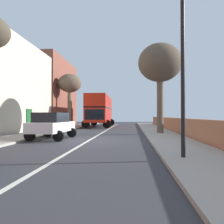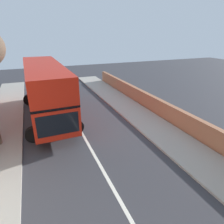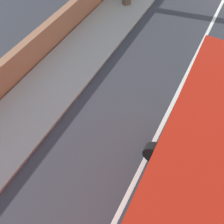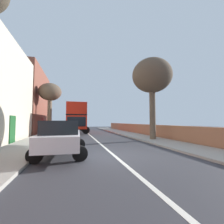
# 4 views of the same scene
# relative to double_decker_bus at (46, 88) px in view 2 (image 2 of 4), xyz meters

# --- Properties ---
(double_decker_bus) EXTENTS (3.71, 10.49, 4.06)m
(double_decker_bus) POSITION_rel_double_decker_bus_xyz_m (0.00, 0.00, 0.00)
(double_decker_bus) COLOR #B51D0D
(double_decker_bus) RESTS_ON ground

